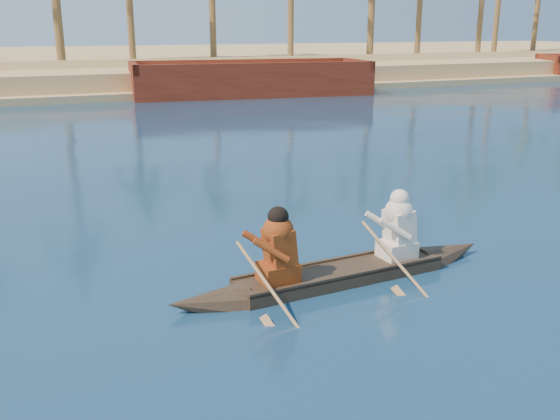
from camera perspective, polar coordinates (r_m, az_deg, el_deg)
name	(u,v)px	position (r m, az deg, el deg)	size (l,w,h in m)	color
ground	(436,206)	(13.54, 14.05, 0.37)	(160.00, 160.00, 0.00)	#0B2747
sandy_embankment	(98,64)	(57.73, -16.33, 12.71)	(150.00, 51.00, 1.50)	tan
shrub_cluster	(133,66)	(42.54, -13.32, 12.73)	(100.00, 6.00, 2.40)	#193A15
canoe	(340,263)	(9.28, 5.54, -4.81)	(5.34, 0.97, 1.46)	#3B2E20
barge_mid	(251,81)	(35.03, -2.67, 11.70)	(13.33, 6.04, 2.14)	maroon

